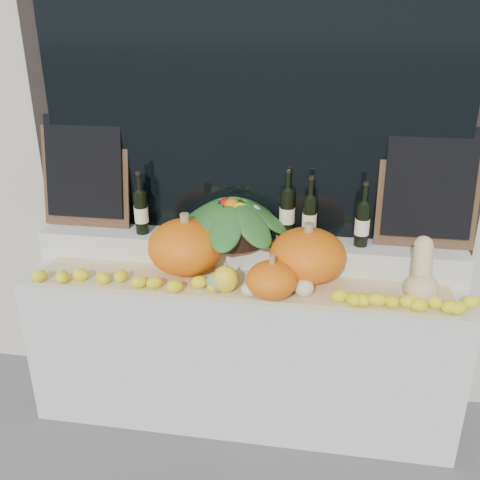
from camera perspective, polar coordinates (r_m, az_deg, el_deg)
name	(u,v)px	position (r m, az deg, el deg)	size (l,w,h in m)	color
display_sill	(242,346)	(3.06, 0.23, -11.21)	(2.30, 0.55, 0.88)	silver
rear_tier	(247,251)	(2.93, 0.70, -1.14)	(2.30, 0.25, 0.16)	silver
straw_bedding	(238,285)	(2.71, -0.17, -4.83)	(2.10, 0.32, 0.03)	tan
pumpkin_left	(186,247)	(2.78, -5.79, -0.70)	(0.39, 0.39, 0.28)	orange
pumpkin_right	(307,255)	(2.71, 7.21, -1.63)	(0.39, 0.39, 0.27)	orange
pumpkin_center	(272,280)	(2.55, 3.39, -4.29)	(0.25, 0.25, 0.18)	orange
butternut_squash	(422,276)	(2.65, 18.83, -3.70)	(0.16, 0.21, 0.30)	#E6BF87
decorative_gourds	(243,283)	(2.60, 0.32, -4.60)	(0.52, 0.14, 0.16)	#38671F
lemon_heap	(235,288)	(2.60, -0.57, -5.10)	(2.20, 0.16, 0.06)	#FEF819
produce_bowl	(232,219)	(2.85, -0.87, 2.30)	(0.65, 0.65, 0.23)	black
wine_bottle_far_left	(141,212)	(2.96, -10.49, 2.97)	(0.08, 0.08, 0.35)	black
wine_bottle_near_left	(141,210)	(3.00, -10.51, 3.16)	(0.08, 0.08, 0.34)	black
wine_bottle_tall	(287,213)	(2.88, 5.05, 2.94)	(0.08, 0.08, 0.37)	black
wine_bottle_near_right	(309,218)	(2.84, 7.41, 2.33)	(0.08, 0.08, 0.35)	black
wine_bottle_far_right	(362,224)	(2.82, 12.91, 1.71)	(0.08, 0.08, 0.34)	black
chalkboard_left	(85,169)	(3.11, -16.24, 7.26)	(0.50, 0.13, 0.61)	#4C331E
chalkboard_right	(429,185)	(2.87, 19.53, 5.52)	(0.50, 0.13, 0.61)	#4C331E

